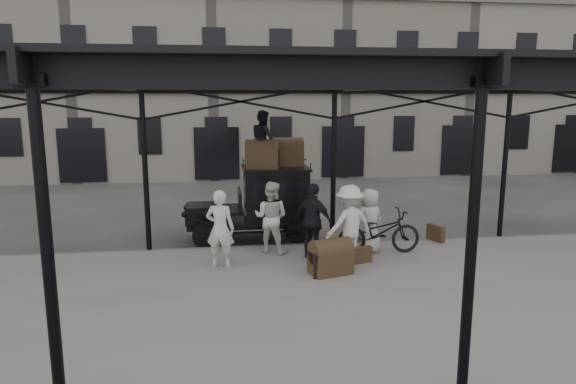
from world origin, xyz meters
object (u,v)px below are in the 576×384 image
porter_official (313,221)px  steamer_trunk_platform (331,259)px  porter_left (220,229)px  bicycle (379,232)px  steamer_trunk_roof_near (262,156)px  taxi (265,200)px

porter_official → steamer_trunk_platform: size_ratio=2.04×
porter_left → bicycle: (4.06, 0.48, -0.36)m
bicycle → steamer_trunk_roof_near: size_ratio=2.40×
porter_left → bicycle: porter_left is taller
taxi → porter_official: bearing=-66.4°
porter_left → steamer_trunk_platform: 2.71m
taxi → porter_left: taxi is taller
steamer_trunk_platform → porter_left: bearing=144.5°
bicycle → taxi: bearing=48.8°
taxi → porter_official: (1.01, -2.32, -0.10)m
porter_left → porter_official: 2.34m
porter_official → bicycle: 1.79m
steamer_trunk_platform → bicycle: bearing=23.4°
porter_official → steamer_trunk_roof_near: steamer_trunk_roof_near is taller
taxi → porter_left: size_ratio=1.94×
bicycle → steamer_trunk_platform: bearing=127.6°
taxi → steamer_trunk_roof_near: bearing=-108.1°
steamer_trunk_roof_near → steamer_trunk_platform: 4.05m
taxi → bicycle: taxi is taller
porter_left → steamer_trunk_roof_near: steamer_trunk_roof_near is taller
bicycle → porter_left: bearing=93.9°
porter_left → taxi: bearing=-100.7°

